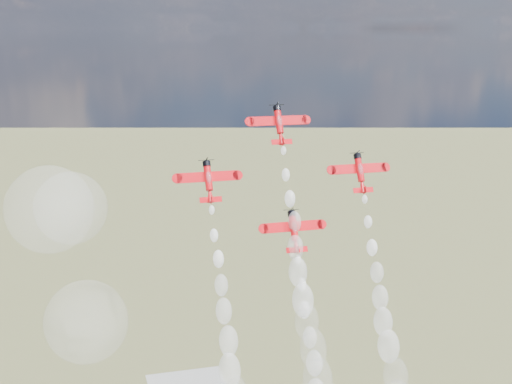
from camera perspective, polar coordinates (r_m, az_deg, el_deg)
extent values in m
cylinder|color=red|center=(139.63, 1.83, 5.67)|extent=(1.33, 3.48, 4.97)
cylinder|color=black|center=(140.54, 1.69, 6.68)|extent=(1.52, 1.78, 1.55)
cube|color=red|center=(140.02, 1.78, 5.73)|extent=(11.56, 1.07, 1.77)
cube|color=white|center=(139.25, 0.53, 5.67)|extent=(4.55, 0.27, 0.47)
cube|color=white|center=(141.07, 2.99, 5.75)|extent=(4.55, 0.27, 0.47)
cube|color=red|center=(138.15, 2.08, 4.04)|extent=(4.17, 0.59, 0.97)
cube|color=red|center=(137.45, 2.17, 4.06)|extent=(0.13, 2.00, 1.84)
ellipsoid|color=silver|center=(139.13, 1.90, 5.71)|extent=(1.04, 1.92, 2.51)
cone|color=red|center=(138.47, 2.03, 4.32)|extent=(1.33, 2.33, 2.80)
cylinder|color=red|center=(132.74, -3.85, 1.15)|extent=(1.33, 3.48, 4.97)
cylinder|color=black|center=(133.48, -3.97, 2.24)|extent=(1.52, 1.78, 1.55)
cube|color=red|center=(133.13, -3.89, 1.22)|extent=(11.56, 1.07, 1.77)
cube|color=white|center=(132.67, -5.22, 1.13)|extent=(4.55, 0.27, 0.47)
cube|color=white|center=(133.87, -2.58, 1.28)|extent=(4.55, 0.27, 0.47)
cube|color=red|center=(131.52, -3.64, -0.61)|extent=(4.17, 0.59, 0.97)
cube|color=red|center=(130.80, -3.58, -0.62)|extent=(0.13, 2.00, 1.84)
ellipsoid|color=silver|center=(132.22, -3.81, 1.17)|extent=(1.04, 1.92, 2.51)
cone|color=red|center=(131.79, -3.68, -0.31)|extent=(1.33, 2.33, 2.80)
cylinder|color=red|center=(141.74, 8.28, 1.80)|extent=(1.33, 3.48, 4.97)
cylinder|color=black|center=(142.44, 8.12, 2.82)|extent=(1.52, 1.78, 1.55)
cube|color=red|center=(142.11, 8.22, 1.87)|extent=(11.56, 1.07, 1.77)
cube|color=white|center=(141.01, 7.03, 1.80)|extent=(4.55, 0.27, 0.47)
cube|color=white|center=(143.47, 9.35, 1.91)|extent=(4.55, 0.27, 0.47)
cube|color=red|center=(140.60, 8.58, 0.15)|extent=(4.17, 0.59, 0.97)
cube|color=red|center=(139.93, 8.70, 0.16)|extent=(0.13, 2.00, 1.84)
ellipsoid|color=silver|center=(141.26, 8.37, 1.82)|extent=(1.04, 1.92, 2.51)
cone|color=red|center=(140.86, 8.52, 0.44)|extent=(1.33, 2.33, 2.80)
cylinder|color=red|center=(134.08, 3.02, -2.86)|extent=(1.33, 3.48, 4.97)
cylinder|color=black|center=(134.60, 2.87, -1.76)|extent=(1.52, 1.78, 1.55)
cube|color=red|center=(134.45, 2.97, -2.77)|extent=(11.56, 1.07, 1.77)
cube|color=white|center=(133.64, 1.68, -2.88)|extent=(4.55, 0.27, 0.47)
cube|color=white|center=(135.53, 4.21, -2.68)|extent=(4.55, 0.27, 0.47)
cube|color=red|center=(133.22, 3.29, -4.63)|extent=(4.17, 0.59, 0.97)
cube|color=red|center=(132.52, 3.39, -4.65)|extent=(0.13, 2.00, 1.84)
ellipsoid|color=silver|center=(133.58, 3.09, -2.85)|extent=(1.04, 1.92, 2.51)
cone|color=red|center=(133.43, 3.23, -4.32)|extent=(1.33, 2.33, 2.80)
sphere|color=white|center=(137.69, 2.21, 3.33)|extent=(1.04, 1.04, 1.04)
sphere|color=white|center=(136.26, 2.40, 1.39)|extent=(1.50, 1.50, 1.50)
sphere|color=white|center=(135.19, 2.73, -0.55)|extent=(1.96, 1.96, 1.96)
sphere|color=white|center=(134.13, 3.10, -2.40)|extent=(2.42, 2.42, 2.42)
sphere|color=white|center=(133.57, 3.16, -4.48)|extent=(2.88, 2.88, 2.88)
sphere|color=white|center=(132.79, 3.37, -6.40)|extent=(3.34, 3.34, 3.34)
sphere|color=white|center=(131.81, 3.77, -8.64)|extent=(3.80, 3.80, 3.80)
sphere|color=white|center=(132.04, 4.07, -10.29)|extent=(4.26, 4.26, 4.26)
sphere|color=white|center=(132.20, 4.60, -12.46)|extent=(4.72, 4.72, 4.72)
sphere|color=white|center=(131.98, 4.96, -14.78)|extent=(5.18, 5.18, 5.18)
sphere|color=white|center=(131.23, -3.56, -1.45)|extent=(1.04, 1.04, 1.04)
sphere|color=white|center=(130.31, -3.38, -3.48)|extent=(1.50, 1.50, 1.50)
sphere|color=white|center=(129.32, -3.02, -5.37)|extent=(1.96, 1.96, 1.96)
sphere|color=white|center=(128.70, -2.79, -7.46)|extent=(2.42, 2.42, 2.42)
sphere|color=white|center=(128.24, -2.59, -9.49)|extent=(2.88, 2.88, 2.88)
sphere|color=white|center=(127.82, -2.21, -11.83)|extent=(3.34, 3.34, 3.34)
sphere|color=white|center=(127.61, -2.13, -14.10)|extent=(3.80, 3.80, 3.80)
sphere|color=white|center=(140.28, 8.69, -0.58)|extent=(1.04, 1.04, 1.04)
sphere|color=white|center=(139.49, 8.96, -2.37)|extent=(1.50, 1.50, 1.50)
sphere|color=white|center=(138.85, 9.26, -4.41)|extent=(1.96, 1.96, 1.96)
sphere|color=white|center=(137.77, 9.65, -6.35)|extent=(2.42, 2.42, 2.42)
sphere|color=white|center=(137.53, 9.90, -8.31)|extent=(2.88, 2.88, 2.88)
sphere|color=white|center=(137.49, 10.13, -10.18)|extent=(3.34, 3.34, 3.34)
sphere|color=white|center=(137.33, 10.55, -12.02)|extent=(3.80, 3.80, 3.80)
sphere|color=white|center=(137.16, 11.11, -14.26)|extent=(4.26, 4.26, 4.26)
sphere|color=white|center=(133.07, 3.39, -5.43)|extent=(1.04, 1.04, 1.04)
sphere|color=white|center=(132.68, 3.69, -7.39)|extent=(1.50, 1.50, 1.50)
sphere|color=white|center=(132.12, 3.88, -9.39)|extent=(1.96, 1.96, 1.96)
sphere|color=white|center=(131.90, 4.32, -11.52)|extent=(2.42, 2.42, 2.42)
sphere|color=white|center=(131.74, 4.69, -13.48)|extent=(2.88, 2.88, 2.88)
sphere|color=white|center=(153.97, -13.42, -10.06)|extent=(17.39, 17.39, 17.39)
sphere|color=white|center=(152.93, -14.59, -1.26)|extent=(15.23, 15.23, 15.23)
sphere|color=white|center=(149.57, -16.20, -1.35)|extent=(17.88, 17.88, 17.88)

